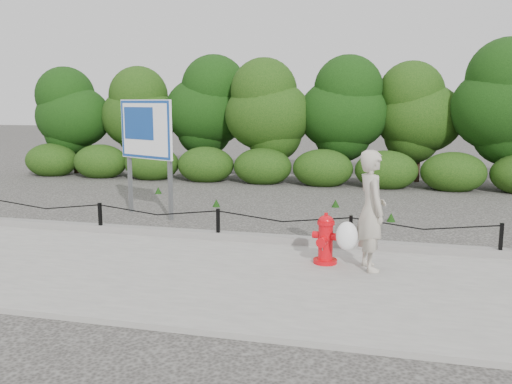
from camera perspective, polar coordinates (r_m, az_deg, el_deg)
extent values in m
plane|color=#2D2B28|center=(10.45, -3.99, -5.44)|extent=(90.00, 90.00, 0.00)
cube|color=gray|center=(8.64, -8.16, -8.46)|extent=(14.00, 4.00, 0.08)
cube|color=slate|center=(10.46, -3.91, -4.58)|extent=(14.00, 0.22, 0.14)
cube|color=black|center=(11.37, -16.08, -2.59)|extent=(0.06, 0.06, 0.60)
cube|color=black|center=(10.36, -4.01, -3.41)|extent=(0.06, 0.06, 0.60)
cube|color=black|center=(9.88, 9.94, -4.16)|extent=(0.06, 0.06, 0.60)
cube|color=black|center=(10.03, 24.37, -4.68)|extent=(0.06, 0.06, 0.60)
cylinder|color=black|center=(12.00, -21.29, -1.18)|extent=(2.50, 0.02, 0.02)
cylinder|color=black|center=(10.76, -10.36, -1.85)|extent=(2.50, 0.02, 0.02)
cylinder|color=black|center=(10.00, 2.81, -2.57)|extent=(2.50, 0.02, 0.02)
cylinder|color=black|center=(9.83, 17.27, -3.21)|extent=(2.50, 0.02, 0.02)
cylinder|color=black|center=(21.68, -18.50, 4.45)|extent=(0.18, 0.18, 1.93)
ellipsoid|color=#1E4E12|center=(21.61, -18.69, 8.03)|extent=(2.86, 2.47, 3.09)
cylinder|color=black|center=(20.79, -12.07, 4.54)|extent=(0.18, 0.18, 1.93)
ellipsoid|color=#1E4E12|center=(20.73, -12.20, 8.27)|extent=(2.86, 2.47, 3.09)
cylinder|color=black|center=(20.19, -5.17, 4.84)|extent=(0.18, 0.18, 2.12)
ellipsoid|color=#1E4E12|center=(20.12, -5.23, 9.06)|extent=(3.14, 2.72, 3.40)
cylinder|color=black|center=(18.73, 1.28, 4.36)|extent=(0.18, 0.18, 2.02)
ellipsoid|color=#1E4E12|center=(18.66, 1.29, 8.70)|extent=(2.99, 2.59, 3.24)
cylinder|color=black|center=(18.73, 9.05, 4.30)|extent=(0.18, 0.18, 2.06)
ellipsoid|color=#1E4E12|center=(18.66, 9.16, 8.71)|extent=(3.05, 2.64, 3.29)
cylinder|color=black|center=(19.08, 16.67, 3.96)|extent=(0.18, 0.18, 1.96)
ellipsoid|color=#1E4E12|center=(19.01, 16.86, 8.07)|extent=(2.90, 2.51, 3.13)
cylinder|color=black|center=(18.55, 24.53, 3.81)|extent=(0.18, 0.18, 2.25)
ellipsoid|color=#1E4E12|center=(18.49, 24.87, 8.66)|extent=(3.33, 2.88, 3.60)
cylinder|color=red|center=(9.00, 7.29, -7.22)|extent=(0.47, 0.47, 0.07)
cylinder|color=red|center=(8.91, 7.33, -5.21)|extent=(0.28, 0.28, 0.59)
cylinder|color=red|center=(8.84, 7.37, -3.23)|extent=(0.34, 0.34, 0.05)
ellipsoid|color=red|center=(8.83, 7.38, -3.03)|extent=(0.30, 0.30, 0.19)
cylinder|color=red|center=(8.81, 7.39, -2.37)|extent=(0.08, 0.08, 0.05)
cylinder|color=red|center=(8.94, 6.36, -4.50)|extent=(0.13, 0.14, 0.12)
cylinder|color=red|center=(8.84, 8.34, -4.70)|extent=(0.13, 0.14, 0.12)
cylinder|color=red|center=(8.74, 6.96, -5.27)|extent=(0.19, 0.16, 0.16)
cylinder|color=slate|center=(8.79, 7.00, -5.77)|extent=(0.01, 0.06, 0.13)
imported|color=#B0A897|center=(8.58, 12.03, -1.91)|extent=(0.66, 0.80, 1.88)
ellipsoid|color=white|center=(8.54, 9.55, -4.58)|extent=(0.34, 0.26, 0.45)
cube|color=slate|center=(13.53, -13.20, 3.64)|extent=(0.11, 0.11, 2.73)
cube|color=slate|center=(12.44, -9.07, 3.28)|extent=(0.11, 0.11, 2.73)
cube|color=white|center=(12.89, -11.52, 6.47)|extent=(1.58, 0.75, 1.37)
cube|color=navy|center=(12.87, -11.62, 6.46)|extent=(1.53, 0.69, 1.33)
cube|color=navy|center=(13.01, -12.26, 7.08)|extent=(0.94, 0.43, 0.75)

